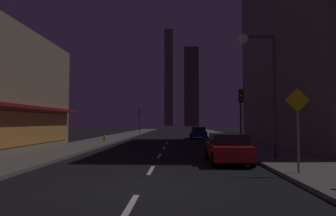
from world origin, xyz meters
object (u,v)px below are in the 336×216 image
Objects in this scene: traffic_light_near_right at (241,105)px; traffic_light_far_left at (139,115)px; street_lamp_right at (258,65)px; car_parked_near at (227,148)px; fire_hydrant_far_left at (105,139)px; car_parked_far at (198,133)px; pedestrian_crossing_sign at (298,122)px.

traffic_light_near_right is 1.00× the size of traffic_light_far_left.
street_lamp_right reaches higher than traffic_light_near_right.
car_parked_near is 1.01× the size of traffic_light_far_left.
fire_hydrant_far_left is 13.70m from traffic_light_near_right.
car_parked_far is at bearing 42.24° from fire_hydrant_far_left.
car_parked_near is at bearing -90.00° from car_parked_far.
traffic_light_near_right is at bearing -31.85° from fire_hydrant_far_left.
street_lamp_right reaches higher than car_parked_far.
car_parked_far reaches higher than fire_hydrant_far_left.
car_parked_near is 0.64× the size of street_lamp_right.
traffic_light_far_left is (-9.10, 12.35, 2.45)m from car_parked_far.
street_lamp_right reaches higher than car_parked_near.
car_parked_far is 1.34× the size of pedestrian_crossing_sign.
fire_hydrant_far_left is at bearing -91.09° from traffic_light_far_left.
pedestrian_crossing_sign is (2.00, -24.84, 1.28)m from car_parked_far.
car_parked_near is 6.48× the size of fire_hydrant_far_left.
traffic_light_near_right is at bearing -68.59° from traffic_light_far_left.
pedestrian_crossing_sign is at bearing -85.40° from car_parked_far.
car_parked_near reaches higher than fire_hydrant_far_left.
fire_hydrant_far_left is (-9.50, 12.63, -0.29)m from car_parked_near.
traffic_light_near_right reaches higher than pedestrian_crossing_sign.
fire_hydrant_far_left is 17.08m from street_lamp_right.
car_parked_far is at bearing 96.90° from traffic_light_near_right.
street_lamp_right is at bearing -91.41° from traffic_light_near_right.
car_parked_near and car_parked_far have the same top height.
street_lamp_right is at bearing 92.96° from pedestrian_crossing_sign.
car_parked_near is 4.30m from pedestrian_crossing_sign.
fire_hydrant_far_left is 0.10× the size of street_lamp_right.
traffic_light_far_left is at bearing 88.91° from fire_hydrant_far_left.
pedestrian_crossing_sign is at bearing -60.86° from car_parked_near.
pedestrian_crossing_sign is at bearing -89.37° from traffic_light_near_right.
car_parked_far is at bearing 90.00° from car_parked_near.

